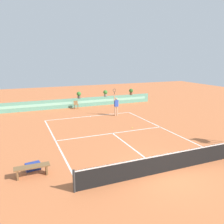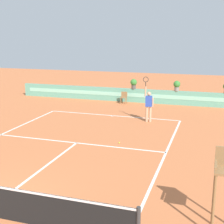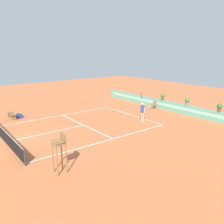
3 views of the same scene
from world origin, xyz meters
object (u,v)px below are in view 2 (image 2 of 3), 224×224
(tennis_player, at_px, (149,104))
(potted_plant_centre, at_px, (134,83))
(tennis_ball_near_baseline, at_px, (119,143))
(ball_kid_chair, at_px, (124,97))
(potted_plant_right, at_px, (177,85))

(tennis_player, height_order, potted_plant_centre, tennis_player)
(tennis_player, xyz_separation_m, tennis_ball_near_baseline, (-0.49, -4.19, -1.02))
(ball_kid_chair, height_order, tennis_player, tennis_player)
(tennis_player, distance_m, potted_plant_centre, 5.71)
(ball_kid_chair, relative_size, potted_plant_right, 1.17)
(ball_kid_chair, distance_m, tennis_ball_near_baseline, 9.01)
(tennis_player, bearing_deg, potted_plant_right, 79.77)
(tennis_player, relative_size, tennis_ball_near_baseline, 38.01)
(ball_kid_chair, bearing_deg, potted_plant_centre, 53.34)
(tennis_ball_near_baseline, relative_size, potted_plant_right, 0.09)
(potted_plant_right, bearing_deg, tennis_ball_near_baseline, -98.64)
(potted_plant_right, bearing_deg, ball_kid_chair, -168.78)
(ball_kid_chair, relative_size, tennis_ball_near_baseline, 12.50)
(potted_plant_right, bearing_deg, potted_plant_centre, 180.00)
(ball_kid_chair, xyz_separation_m, tennis_ball_near_baseline, (2.25, -8.72, -0.44))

